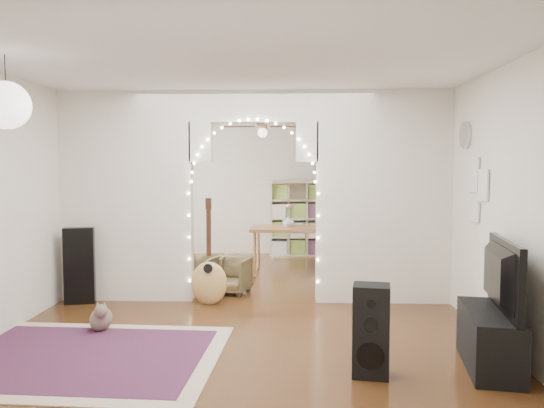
{
  "coord_description": "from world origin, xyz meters",
  "views": [
    {
      "loc": [
        0.49,
        -6.78,
        1.73
      ],
      "look_at": [
        0.22,
        0.3,
        1.24
      ],
      "focal_mm": 35.0,
      "sensor_mm": 36.0,
      "label": 1
    }
  ],
  "objects_px": {
    "acoustic_guitar": "(209,266)",
    "bookcase": "(307,218)",
    "floor_speaker": "(371,331)",
    "media_console": "(490,339)",
    "dining_table": "(288,232)",
    "dining_chair_left": "(206,272)",
    "dining_chair_right": "(229,275)"
  },
  "relations": [
    {
      "from": "acoustic_guitar",
      "to": "bookcase",
      "type": "xyz_separation_m",
      "value": [
        1.33,
        3.75,
        0.24
      ]
    },
    {
      "from": "floor_speaker",
      "to": "media_console",
      "type": "relative_size",
      "value": 0.77
    },
    {
      "from": "media_console",
      "to": "bookcase",
      "type": "relative_size",
      "value": 0.68
    },
    {
      "from": "acoustic_guitar",
      "to": "dining_table",
      "type": "relative_size",
      "value": 0.93
    },
    {
      "from": "bookcase",
      "to": "dining_table",
      "type": "xyz_separation_m",
      "value": [
        -0.35,
        -1.69,
        -0.05
      ]
    },
    {
      "from": "floor_speaker",
      "to": "media_console",
      "type": "bearing_deg",
      "value": 20.88
    },
    {
      "from": "dining_chair_left",
      "to": "dining_table",
      "type": "bearing_deg",
      "value": 48.42
    },
    {
      "from": "floor_speaker",
      "to": "dining_table",
      "type": "height_order",
      "value": "floor_speaker"
    },
    {
      "from": "floor_speaker",
      "to": "dining_chair_right",
      "type": "bearing_deg",
      "value": 127.24
    },
    {
      "from": "floor_speaker",
      "to": "bookcase",
      "type": "distance_m",
      "value": 5.98
    },
    {
      "from": "media_console",
      "to": "dining_chair_right",
      "type": "distance_m",
      "value": 3.69
    },
    {
      "from": "acoustic_guitar",
      "to": "floor_speaker",
      "type": "distance_m",
      "value": 2.79
    },
    {
      "from": "floor_speaker",
      "to": "media_console",
      "type": "distance_m",
      "value": 1.08
    },
    {
      "from": "floor_speaker",
      "to": "media_console",
      "type": "height_order",
      "value": "floor_speaker"
    },
    {
      "from": "dining_chair_right",
      "to": "floor_speaker",
      "type": "bearing_deg",
      "value": -47.96
    },
    {
      "from": "floor_speaker",
      "to": "dining_chair_right",
      "type": "distance_m",
      "value": 3.24
    },
    {
      "from": "dining_chair_left",
      "to": "dining_chair_right",
      "type": "xyz_separation_m",
      "value": [
        0.35,
        -0.21,
        -0.0
      ]
    },
    {
      "from": "media_console",
      "to": "dining_table",
      "type": "xyz_separation_m",
      "value": [
        -1.77,
        4.05,
        0.43
      ]
    },
    {
      "from": "dining_table",
      "to": "media_console",
      "type": "bearing_deg",
      "value": -64.7
    },
    {
      "from": "media_console",
      "to": "dining_table",
      "type": "distance_m",
      "value": 4.44
    },
    {
      "from": "dining_table",
      "to": "dining_chair_left",
      "type": "distance_m",
      "value": 1.72
    },
    {
      "from": "media_console",
      "to": "bookcase",
      "type": "xyz_separation_m",
      "value": [
        -1.42,
        5.74,
        0.48
      ]
    },
    {
      "from": "acoustic_guitar",
      "to": "media_console",
      "type": "relative_size",
      "value": 1.14
    },
    {
      "from": "acoustic_guitar",
      "to": "floor_speaker",
      "type": "xyz_separation_m",
      "value": [
        1.7,
        -2.21,
        -0.12
      ]
    },
    {
      "from": "bookcase",
      "to": "dining_chair_left",
      "type": "xyz_separation_m",
      "value": [
        -1.5,
        -2.9,
        -0.49
      ]
    },
    {
      "from": "media_console",
      "to": "dining_chair_right",
      "type": "bearing_deg",
      "value": 142.98
    },
    {
      "from": "dining_chair_right",
      "to": "bookcase",
      "type": "bearing_deg",
      "value": 83.71
    },
    {
      "from": "dining_chair_left",
      "to": "dining_chair_right",
      "type": "height_order",
      "value": "dining_chair_left"
    },
    {
      "from": "dining_table",
      "to": "bookcase",
      "type": "bearing_deg",
      "value": 80.0
    },
    {
      "from": "dining_chair_left",
      "to": "bookcase",
      "type": "bearing_deg",
      "value": 64.73
    },
    {
      "from": "media_console",
      "to": "bookcase",
      "type": "height_order",
      "value": "bookcase"
    },
    {
      "from": "bookcase",
      "to": "dining_chair_right",
      "type": "distance_m",
      "value": 3.34
    }
  ]
}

